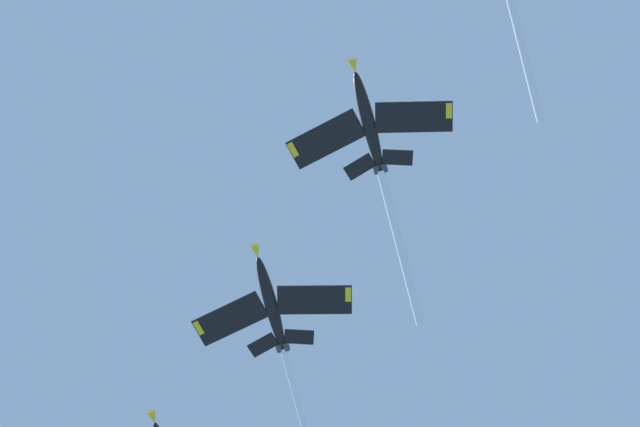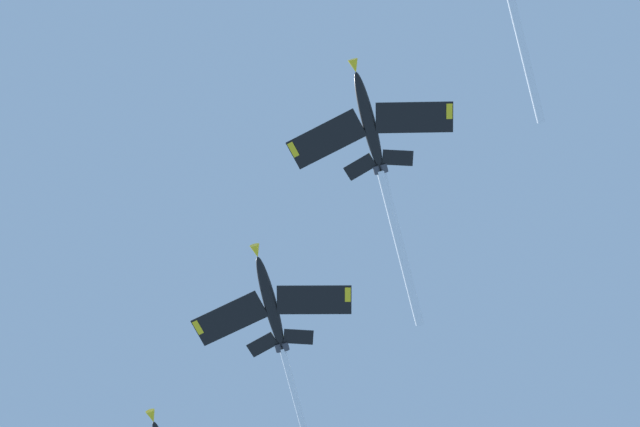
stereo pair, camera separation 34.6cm
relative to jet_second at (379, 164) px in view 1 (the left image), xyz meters
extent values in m
cylinder|color=white|center=(0.99, -20.96, 1.78)|extent=(15.15, 7.82, 4.54)
ellipsoid|color=black|center=(-4.55, -2.25, 1.20)|extent=(11.46, 6.75, 4.06)
cone|color=yellow|center=(-10.40, -5.14, 2.72)|extent=(2.17, 1.89, 1.53)
ellipsoid|color=black|center=(-6.26, -3.10, 2.26)|extent=(3.07, 2.20, 1.51)
cube|color=black|center=(-1.53, -6.67, 0.92)|extent=(8.53, 9.16, 1.02)
cube|color=yellow|center=(0.58, -10.20, 0.96)|extent=(1.81, 1.69, 0.53)
cube|color=black|center=(-6.22, 2.84, 0.92)|extent=(5.39, 9.55, 1.02)
cube|color=yellow|center=(-7.75, 6.65, 0.96)|extent=(1.89, 1.06, 0.53)
cube|color=black|center=(0.82, -2.14, 0.06)|extent=(3.79, 3.83, 0.57)
cube|color=black|center=(-1.20, 1.95, 0.06)|extent=(2.29, 3.82, 0.57)
cube|color=yellow|center=(-0.08, -0.04, 1.47)|extent=(2.75, 1.48, 3.27)
cylinder|color=#38383D|center=(0.69, -0.16, -0.22)|extent=(1.39, 1.23, 1.01)
cylinder|color=#38383D|center=(0.29, 0.65, -0.22)|extent=(1.39, 1.23, 1.01)
cylinder|color=white|center=(9.19, 4.54, -2.50)|extent=(17.75, 9.51, 5.51)
ellipsoid|color=black|center=(4.15, 20.94, -3.25)|extent=(11.44, 6.89, 3.76)
cone|color=yellow|center=(-1.69, 17.96, -1.90)|extent=(2.16, 1.89, 1.50)
ellipsoid|color=black|center=(2.43, 20.06, -2.24)|extent=(3.06, 2.22, 1.45)
cube|color=black|center=(7.24, 16.57, -3.51)|extent=(8.60, 9.13, 0.92)
cube|color=yellow|center=(9.39, 13.06, -3.46)|extent=(1.81, 1.70, 0.48)
cube|color=black|center=(2.42, 26.01, -3.51)|extent=(5.51, 9.57, 0.92)
cube|color=yellow|center=(0.84, 29.81, -3.46)|extent=(1.90, 1.09, 0.48)
cube|color=black|center=(9.55, 21.14, -4.26)|extent=(3.82, 3.81, 0.52)
cube|color=black|center=(7.48, 25.20, -4.26)|extent=(2.34, 3.84, 0.52)
cube|color=yellow|center=(8.59, 23.21, -2.85)|extent=(2.68, 1.49, 3.23)
cylinder|color=#38383D|center=(9.40, 23.11, -4.52)|extent=(1.38, 1.23, 0.99)
cylinder|color=#38383D|center=(8.99, 23.92, -4.52)|extent=(1.38, 1.23, 0.99)
cylinder|color=white|center=(17.18, 27.59, -6.38)|extent=(16.15, 8.78, 4.42)
cone|color=yellow|center=(5.71, 42.14, -5.33)|extent=(2.17, 1.87, 1.54)
camera|label=1|loc=(-54.31, -38.86, -145.52)|focal=76.56mm
camera|label=2|loc=(-54.54, -38.60, -145.52)|focal=76.56mm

